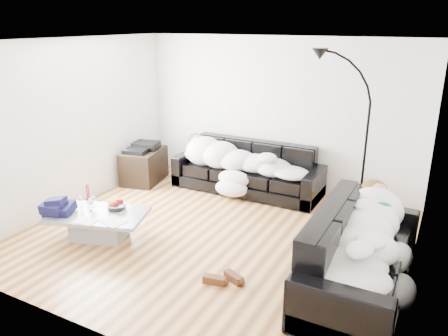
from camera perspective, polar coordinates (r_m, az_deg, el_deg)
The scene contains 24 objects.
ground at distance 6.13m, azimuth -1.33°, elevation -8.80°, with size 5.00×5.00×0.00m, color brown.
wall_back at distance 7.63m, azimuth 6.92°, elevation 7.02°, with size 5.00×0.02×2.60m, color silver.
wall_left at distance 7.17m, azimuth -19.21°, elevation 5.35°, with size 0.02×4.50×2.60m, color silver.
wall_right at distance 4.98m, azimuth 24.56°, elevation -0.94°, with size 0.02×4.50×2.60m, color silver.
ceiling at distance 5.44m, azimuth -1.54°, elevation 16.29°, with size 5.00×5.00×0.00m, color white.
sofa_back at distance 7.52m, azimuth 3.03°, elevation -0.02°, with size 2.56×0.89×0.84m, color black.
sofa_right at distance 5.05m, azimuth 17.54°, elevation -10.32°, with size 2.24×0.96×0.91m, color black.
sleeper_back at distance 7.41m, azimuth 2.89°, elevation 1.47°, with size 2.17×0.75×0.43m, color white, non-canonical shape.
sleeper_right at distance 4.96m, azimuth 17.76°, elevation -8.29°, with size 1.92×0.81×0.47m, color white, non-canonical shape.
teal_cushion at distance 5.56m, azimuth 18.59°, elevation -4.60°, with size 0.36×0.30×0.20m, color #0F6A43.
coffee_table at distance 6.22m, azimuth -16.00°, elevation -7.23°, with size 1.28×0.74×0.37m, color #939699.
fruit_bowl at distance 6.16m, azimuth -13.87°, elevation -4.58°, with size 0.25×0.25×0.15m, color white.
wine_glass_a at distance 6.33m, azimuth -16.71°, elevation -4.16°, with size 0.07×0.07×0.16m, color white.
wine_glass_b at distance 6.39m, azimuth -18.20°, elevation -4.14°, with size 0.07×0.07×0.16m, color white.
wine_glass_c at distance 6.18m, azimuth -17.00°, elevation -4.63°, with size 0.08×0.08×0.19m, color white.
candle_left at distance 6.57m, azimuth -17.48°, elevation -3.08°, with size 0.04×0.04×0.23m, color maroon.
candle_right at distance 6.56m, azimuth -17.27°, elevation -3.03°, with size 0.04×0.04×0.24m, color maroon.
newspaper_a at distance 5.84m, azimuth -14.28°, elevation -6.72°, with size 0.33×0.25×0.01m, color silver.
newspaper_b at distance 5.93m, azimuth -17.61°, elevation -6.64°, with size 0.26×0.18×0.01m, color silver.
navy_jacket at distance 6.22m, azimuth -21.23°, elevation -4.11°, with size 0.40×0.33×0.20m, color black, non-canonical shape.
shoes at distance 5.12m, azimuth -0.09°, elevation -14.21°, with size 0.44×0.32×0.10m, color #472311, non-canonical shape.
av_cabinet at distance 8.15m, azimuth -10.41°, elevation 0.30°, with size 0.60×0.87×0.60m, color black.
stereo at distance 8.04m, azimuth -10.56°, elevation 2.76°, with size 0.44×0.34×0.13m, color black.
floor_lamp at distance 6.48m, azimuth 17.96°, elevation 2.17°, with size 0.79×0.32×2.17m, color black, non-canonical shape.
Camera 1 is at (2.67, -4.73, 2.83)m, focal length 35.00 mm.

